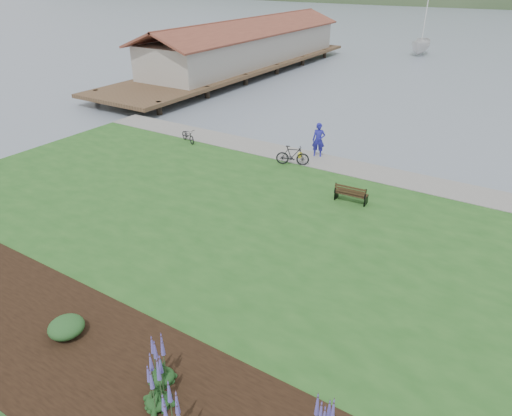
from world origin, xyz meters
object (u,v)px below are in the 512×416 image
at_px(park_bench, 351,193).
at_px(person, 319,137).
at_px(bicycle_a, 188,135).
at_px(sailboat, 419,55).

distance_m(park_bench, person, 5.88).
xyz_separation_m(person, bicycle_a, (-7.83, -2.00, -0.72)).
bearing_deg(person, bicycle_a, 174.29).
height_order(person, bicycle_a, person).
bearing_deg(bicycle_a, sailboat, 20.70).
xyz_separation_m(park_bench, sailboat, (-8.59, 45.39, -0.85)).
xyz_separation_m(park_bench, bicycle_a, (-11.59, 2.47, -0.03)).
bearing_deg(bicycle_a, park_bench, -77.31).
relative_size(bicycle_a, sailboat, 0.07).
distance_m(bicycle_a, sailboat, 43.03).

